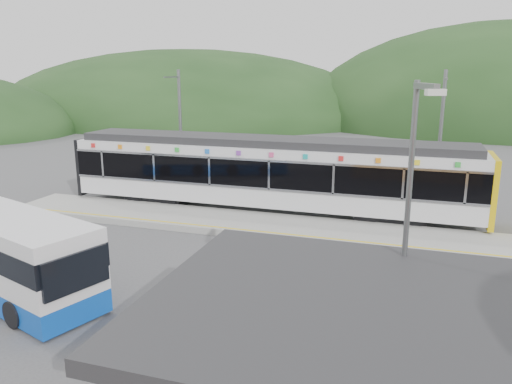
% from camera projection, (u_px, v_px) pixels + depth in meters
% --- Properties ---
extents(ground, '(120.00, 120.00, 0.00)m').
position_uv_depth(ground, '(248.00, 254.00, 19.36)').
color(ground, '#4C4C4F').
rests_on(ground, ground).
extents(hills, '(146.00, 149.00, 26.00)m').
position_uv_depth(hills, '(416.00, 230.00, 22.39)').
color(hills, '#1E3D19').
rests_on(hills, ground).
extents(platform, '(26.00, 3.20, 0.30)m').
position_uv_depth(platform, '(272.00, 226.00, 22.37)').
color(platform, '#9E9E99').
rests_on(platform, ground).
extents(yellow_line, '(26.00, 0.10, 0.01)m').
position_uv_depth(yellow_line, '(263.00, 232.00, 21.13)').
color(yellow_line, yellow).
rests_on(yellow_line, platform).
extents(train, '(20.44, 3.01, 3.74)m').
position_uv_depth(train, '(268.00, 172.00, 24.70)').
color(train, black).
rests_on(train, ground).
extents(catenary_mast_west, '(0.18, 1.80, 7.00)m').
position_uv_depth(catenary_mast_west, '(180.00, 130.00, 28.50)').
color(catenary_mast_west, slate).
rests_on(catenary_mast_west, ground).
extents(catenary_mast_east, '(0.18, 1.80, 7.00)m').
position_uv_depth(catenary_mast_east, '(440.00, 140.00, 24.30)').
color(catenary_mast_east, slate).
rests_on(catenary_mast_east, ground).
extents(station_shelter, '(9.20, 6.20, 3.00)m').
position_uv_depth(station_shelter, '(403.00, 383.00, 8.87)').
color(station_shelter, brown).
rests_on(station_shelter, ground).
extents(lamp_post, '(0.49, 1.22, 6.77)m').
position_uv_depth(lamp_post, '(407.00, 212.00, 10.60)').
color(lamp_post, slate).
rests_on(lamp_post, ground).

